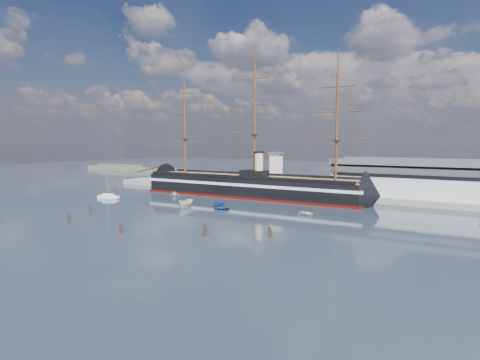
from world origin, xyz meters
The scene contains 17 objects.
ground centered at (0.00, 40.00, 0.00)m, with size 600.00×600.00×0.00m, color black.
quay centered at (10.00, 76.00, 0.00)m, with size 180.00×18.00×2.00m, color slate.
warehouse centered at (58.00, 80.00, 7.98)m, with size 63.00×21.00×11.60m.
quay_tower centered at (3.00, 73.00, 9.75)m, with size 5.00×5.00×15.00m.
shoreline centered at (-139.23, 135.00, 1.45)m, with size 120.00×10.00×4.00m.
warship centered at (-3.52, 60.00, 4.04)m, with size 112.96×17.22×53.94m.
sailboat centered at (-44.19, 27.46, 0.81)m, with size 8.27×4.83×12.71m.
motorboat_a centered at (-6.60, 27.27, 0.00)m, with size 7.54×2.77×3.02m, color silver.
motorboat_b centered at (6.65, 28.72, 0.00)m, with size 3.10×1.24×1.45m, color navy.
motorboat_c centered at (1.87, 33.65, 0.00)m, with size 5.16×1.89×2.06m, color navy.
motorboat_d centered at (-27.22, 45.21, 0.00)m, with size 6.13×2.66×2.25m, color white.
motorboat_e centered at (32.59, 34.17, 0.00)m, with size 3.45×1.38×1.61m, color silver.
piling_near_left centered at (-16.47, -8.78, 0.00)m, with size 0.64×0.64×3.38m, color black.
piling_near_mid centered at (4.57, -9.91, 0.00)m, with size 0.64×0.64×2.78m, color black.
piling_near_right centered at (22.75, -1.93, 0.00)m, with size 0.64×0.64×3.39m, color black.
piling_far_right centered at (35.74, 4.86, 0.00)m, with size 0.64×0.64×3.01m, color black.
piling_extra centered at (-23.78, 3.50, 0.00)m, with size 0.64×0.64×2.97m, color black.
Camera 1 is at (76.20, -72.97, 21.22)m, focal length 30.00 mm.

